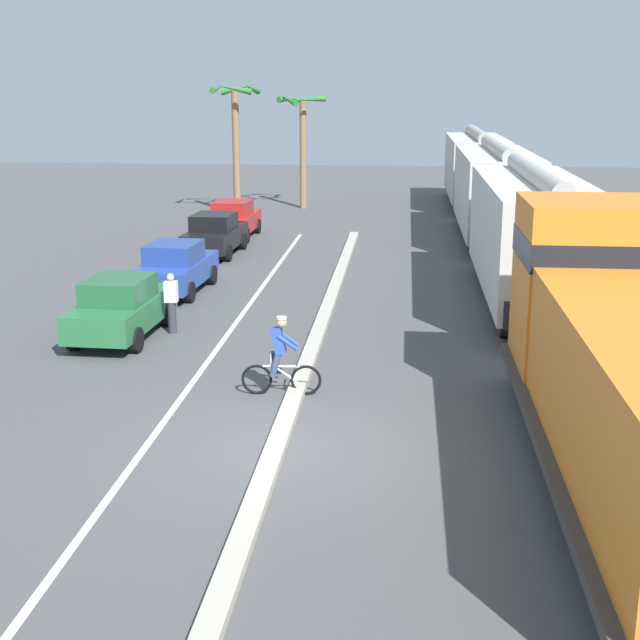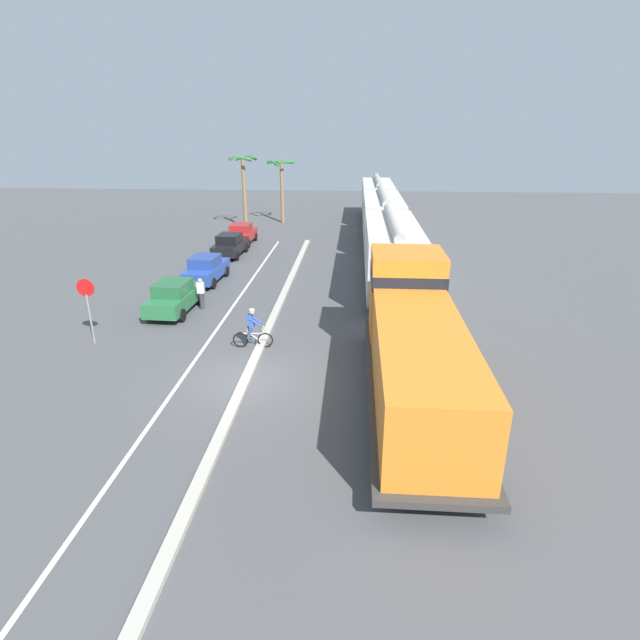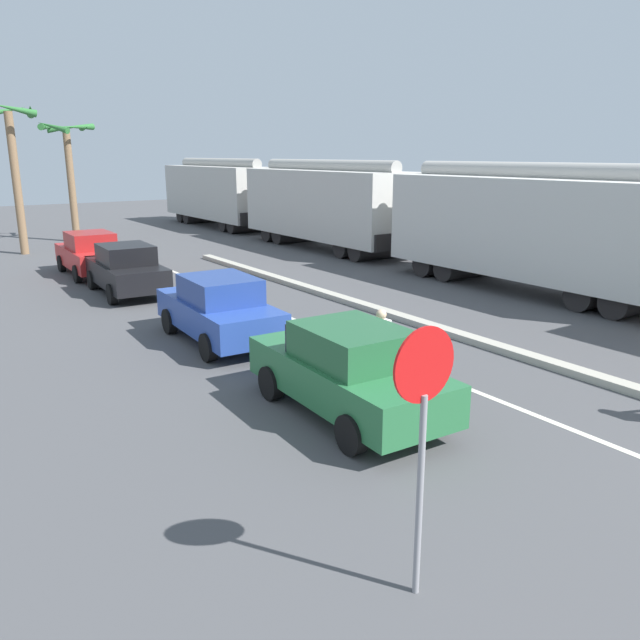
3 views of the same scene
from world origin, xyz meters
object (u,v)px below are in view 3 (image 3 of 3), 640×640
Objects in this scene: parked_car_green at (348,370)px; parked_car_red at (91,253)px; hopper_car_lead at (531,229)px; stop_sign at (423,412)px; parked_car_black at (126,269)px; palm_tree_far at (68,154)px; hopper_car_middle at (326,205)px; hopper_car_trailing at (219,193)px; parked_car_blue at (219,309)px; palm_tree_near at (13,149)px; pedestrian_by_cars at (380,349)px.

parked_car_red is at bearing 90.39° from parked_car_green.
parked_car_red is (-0.11, 15.91, 0.00)m from parked_car_green.
hopper_car_lead is 3.68× the size of stop_sign.
palm_tree_far is (1.85, 13.99, 3.62)m from parked_car_black.
parked_car_green is at bearing -93.96° from palm_tree_far.
hopper_car_middle is 1.00× the size of hopper_car_trailing.
parked_car_green is 26.20m from palm_tree_far.
parked_car_red is (-0.05, 4.02, 0.00)m from parked_car_black.
hopper_car_lead and hopper_car_middle have the same top height.
hopper_car_lead is 1.00× the size of hopper_car_middle.
parked_car_green is 15.91m from parked_car_red.
hopper_car_lead is at bearing -90.00° from hopper_car_middle.
hopper_car_middle is 24.38m from stop_sign.
hopper_car_lead reaches higher than parked_car_red.
stop_sign is (-2.27, -9.37, 1.21)m from parked_car_blue.
parked_car_black is at bearing 82.39° from stop_sign.
hopper_car_middle reaches higher than stop_sign.
stop_sign is at bearing -122.90° from hopper_car_middle.
stop_sign is (-13.24, -20.47, -0.05)m from hopper_car_middle.
parked_car_green is at bearing -89.61° from parked_car_red.
parked_car_blue is 18.03m from palm_tree_near.
parked_car_blue is 9.72m from stop_sign.
hopper_car_trailing is (0.00, 11.60, 0.00)m from hopper_car_middle.
parked_car_blue is at bearing -115.79° from hopper_car_trailing.
pedestrian_by_cars is at bearing -91.37° from palm_tree_far.
hopper_car_lead is 23.20m from hopper_car_trailing.
palm_tree_far reaches higher than pedestrian_by_cars.
palm_tree_far is (1.79, 25.88, 3.62)m from parked_car_green.
parked_car_blue is 20.98m from palm_tree_far.
hopper_car_trailing is at bearing 12.79° from palm_tree_far.
stop_sign is 0.47× the size of palm_tree_far.
hopper_car_middle is 2.50× the size of parked_car_red.
parked_car_green is at bearing -86.92° from palm_tree_near.
palm_tree_near is (-1.23, 22.86, 3.80)m from parked_car_green.
parked_car_black and parked_car_red have the same top height.
pedestrian_by_cars is at bearing -76.89° from parked_car_blue.
hopper_car_middle is 15.65m from parked_car_blue.
hopper_car_middle is at bearing 90.00° from hopper_car_lead.
parked_car_red is (-11.16, 11.13, -1.26)m from hopper_car_lead.
hopper_car_middle is (0.00, 11.60, 0.00)m from hopper_car_lead.
parked_car_black is (-11.11, -4.49, -1.26)m from hopper_car_middle.
parked_car_blue is (-10.97, 0.50, -1.26)m from hopper_car_lead.
palm_tree_near is (-12.28, -5.12, 2.54)m from hopper_car_trailing.
hopper_car_middle reaches higher than parked_car_blue.
palm_tree_near is at bearing 96.11° from parked_car_black.
parked_car_red is at bearing 91.03° from parked_car_blue.
palm_tree_near is (-12.28, 6.48, 2.54)m from hopper_car_middle.
hopper_car_middle is at bearing -45.73° from palm_tree_far.
hopper_car_trailing reaches higher than parked_car_blue.
hopper_car_trailing is (0.00, 23.20, 0.00)m from hopper_car_lead.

